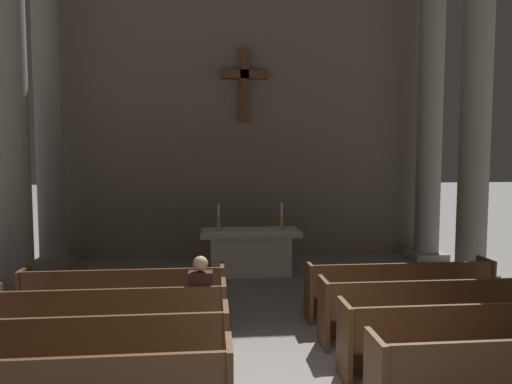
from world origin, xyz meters
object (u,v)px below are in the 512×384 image
Objects in this scene: pew_right_row_4 at (399,289)px; candlestick_left at (219,222)px; column_left_third at (11,115)px; column_left_fourth at (49,122)px; candlestick_right at (282,221)px; pew_left_row_3 at (111,320)px; column_right_third at (475,118)px; pew_right_row_3 at (428,310)px; pew_left_row_4 at (125,297)px; lone_worshipper at (201,301)px; altar at (250,251)px; pew_left_row_2 at (91,352)px; pew_right_row_2 at (467,338)px; column_right_fourth at (430,125)px.

pew_right_row_4 is 5.16× the size of candlestick_left.
pew_right_row_4 is 7.66m from column_left_third.
candlestick_right is at bearing -11.26° from column_left_fourth.
column_right_third reaches higher than pew_left_row_3.
pew_right_row_3 and pew_right_row_4 have the same top height.
lone_worshipper reaches higher than pew_left_row_4.
candlestick_right reaches higher than altar.
lone_worshipper is (3.59, -3.01, -2.73)m from column_left_third.
pew_left_row_4 and pew_right_row_3 have the same top height.
column_left_third is (-2.41, 4.06, 2.94)m from pew_left_row_2.
pew_left_row_3 is 1.38× the size of altar.
altar is (-2.18, 5.03, 0.06)m from pew_right_row_2.
pew_left_row_3 is 0.43× the size of column_right_fourth.
pew_left_row_2 is 1.60m from lone_worshipper.
candlestick_left is (3.89, 0.96, -2.23)m from column_left_third.
candlestick_left is (1.48, 4.01, 0.72)m from pew_left_row_3.
candlestick_right is (-1.48, 3.00, 0.72)m from pew_right_row_4.
pew_right_row_3 is at bearing 13.07° from pew_left_row_2.
pew_left_row_4 is 4.37m from pew_right_row_4.
pew_left_row_2 is 5.48m from altar.
pew_right_row_2 is 3.36m from lone_worshipper.
pew_left_row_3 is 7.99m from column_right_third.
pew_left_row_4 is 5.16× the size of candlestick_right.
candlestick_left is 4.02m from lone_worshipper.
pew_right_row_3 is at bearing -36.79° from column_left_fourth.
pew_left_row_2 is at bearing -155.10° from pew_right_row_4.
lone_worshipper is (-1.00, -3.97, 0.16)m from altar.
pew_right_row_4 is 8.42m from column_left_fourth.
pew_left_row_4 is 4.31m from column_left_third.
pew_right_row_3 is at bearing -90.00° from pew_right_row_4.
column_left_third reaches higher than pew_right_row_2.
candlestick_left is (-2.88, 3.00, 0.72)m from pew_right_row_4.
column_right_fourth is 11.87× the size of candlestick_right.
pew_left_row_4 is 8.42m from column_right_fourth.
column_right_third is 1.00× the size of column_right_fourth.
column_left_third is at bearing -167.62° from column_right_fourth.
column_left_fourth is 9.18m from column_right_fourth.
pew_right_row_2 is 5.48m from altar.
column_left_fourth is 5.52m from altar.
pew_left_row_4 is 0.43× the size of column_left_third.
column_right_third reaches higher than pew_right_row_3.
candlestick_left is at bearing 133.87° from pew_right_row_4.
altar reaches higher than pew_left_row_3.
candlestick_left is 0.45× the size of lone_worshipper.
pew_right_row_2 is at bearing -41.91° from column_left_fourth.
column_left_fourth is at bearing 168.74° from candlestick_right.
pew_right_row_3 is at bearing -0.68° from lone_worshipper.
lone_worshipper is at bearing -94.28° from candlestick_left.
column_left_third is 2.02m from column_left_fourth.
column_left_third is at bearing 140.03° from lone_worshipper.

